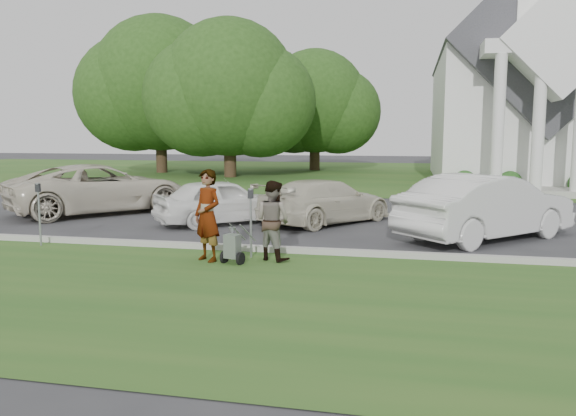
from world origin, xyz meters
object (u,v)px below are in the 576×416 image
(car_d, at_px, (486,207))
(church, at_px, (521,76))
(parking_meter_far, at_px, (39,206))
(car_c, at_px, (326,201))
(person_right, at_px, (273,221))
(car_b, at_px, (222,201))
(parking_meter_near, at_px, (251,214))
(tree_left, at_px, (229,94))
(tree_back, at_px, (315,106))
(striping_cart, at_px, (233,247))
(car_a, at_px, (101,188))
(person_left, at_px, (208,216))
(tree_far, at_px, (159,90))

(car_d, bearing_deg, church, -56.31)
(parking_meter_far, bearing_deg, car_c, 38.70)
(person_right, xyz_separation_m, car_b, (-2.64, 4.45, -0.16))
(parking_meter_near, bearing_deg, tree_left, 109.25)
(parking_meter_near, distance_m, car_d, 6.22)
(parking_meter_far, xyz_separation_m, car_b, (3.14, 4.15, -0.27))
(tree_back, bearing_deg, car_c, -79.62)
(striping_cart, distance_m, car_d, 6.77)
(parking_meter_far, bearing_deg, car_d, 16.88)
(tree_left, xyz_separation_m, car_c, (8.57, -16.97, -4.45))
(tree_left, relative_size, car_a, 1.77)
(church, distance_m, car_b, 22.68)
(striping_cart, xyz_separation_m, person_right, (0.72, 0.53, 0.48))
(car_a, relative_size, car_d, 1.19)
(church, xyz_separation_m, person_left, (-10.09, -23.71, -4.98))
(tree_far, xyz_separation_m, car_c, (14.58, -19.97, -5.03))
(tree_far, relative_size, person_right, 6.91)
(church, height_order, parking_meter_near, church)
(tree_back, relative_size, car_b, 2.40)
(person_right, height_order, car_b, person_right)
(person_right, height_order, car_a, person_right)
(person_right, bearing_deg, tree_back, -57.14)
(tree_back, xyz_separation_m, car_b, (1.57, -25.74, -4.05))
(parking_meter_near, bearing_deg, car_d, 32.87)
(parking_meter_near, bearing_deg, tree_far, 118.67)
(church, relative_size, striping_cart, 25.24)
(striping_cart, relative_size, car_d, 0.19)
(car_b, xyz_separation_m, car_c, (3.00, 0.77, -0.02))
(striping_cart, xyz_separation_m, car_d, (5.43, 4.02, 0.47))
(tree_far, distance_m, striping_cart, 29.53)
(tree_left, xyz_separation_m, parking_meter_far, (2.43, -21.89, -4.16))
(parking_meter_near, relative_size, car_b, 0.38)
(tree_left, xyz_separation_m, car_a, (0.77, -16.36, -4.28))
(striping_cart, height_order, car_a, car_a)
(car_b, relative_size, car_d, 0.79)
(tree_left, xyz_separation_m, tree_far, (-6.00, 3.00, 0.58))
(striping_cart, height_order, car_b, car_b)
(person_right, bearing_deg, person_left, 41.64)
(tree_far, distance_m, person_right, 29.33)
(tree_back, distance_m, car_d, 28.42)
(church, relative_size, parking_meter_near, 15.96)
(tree_back, height_order, person_right, tree_back)
(car_a, height_order, car_d, car_a)
(car_d, bearing_deg, tree_back, -26.19)
(car_a, xyz_separation_m, car_b, (4.81, -1.38, -0.15))
(striping_cart, distance_m, parking_meter_near, 0.90)
(tree_left, bearing_deg, parking_meter_near, -70.75)
(tree_far, xyz_separation_m, parking_meter_near, (13.71, -25.08, -4.74))
(tree_back, bearing_deg, car_b, -86.50)
(person_left, bearing_deg, striping_cart, 16.24)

